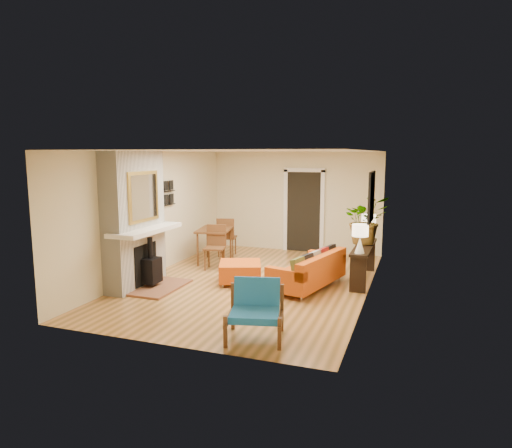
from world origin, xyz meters
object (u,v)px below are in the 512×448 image
object	(u,v)px
ottoman	(240,271)
lamp_far	(368,224)
lamp_near	(360,235)
houseplant	(366,220)
sofa	(311,271)
blue_chair	(256,306)
console_table	(364,253)
dining_table	(218,235)

from	to	relation	value
ottoman	lamp_far	distance (m)	2.96
lamp_near	lamp_far	xyz separation A→B (m)	(0.00, 1.47, 0.00)
lamp_near	houseplant	bearing A→B (deg)	90.61
sofa	lamp_far	xyz separation A→B (m)	(0.89, 1.53, 0.74)
blue_chair	houseplant	world-z (taller)	houseplant
sofa	lamp_far	distance (m)	1.92
houseplant	lamp_far	bearing A→B (deg)	88.90
ottoman	console_table	world-z (taller)	console_table
lamp_near	houseplant	world-z (taller)	houseplant
ottoman	lamp_near	xyz separation A→B (m)	(2.29, 0.21, 0.83)
sofa	ottoman	world-z (taller)	sofa
sofa	ottoman	bearing A→B (deg)	-174.01
lamp_near	lamp_far	size ratio (longest dim) A/B	1.00
dining_table	console_table	distance (m)	3.48
blue_chair	lamp_near	distance (m)	2.93
lamp_far	houseplant	xyz separation A→B (m)	(-0.01, -0.52, 0.16)
console_table	houseplant	size ratio (longest dim) A/B	1.87
sofa	lamp_near	world-z (taller)	lamp_near
houseplant	lamp_near	bearing A→B (deg)	-89.39
blue_chair	dining_table	world-z (taller)	dining_table
ottoman	lamp_near	size ratio (longest dim) A/B	1.93
sofa	lamp_near	xyz separation A→B (m)	(0.89, 0.07, 0.74)
blue_chair	houseplant	size ratio (longest dim) A/B	0.93
houseplant	blue_chair	bearing A→B (deg)	-106.82
console_table	lamp_near	bearing A→B (deg)	-90.00
sofa	dining_table	bearing A→B (deg)	152.60
ottoman	dining_table	xyz separation A→B (m)	(-1.14, 1.47, 0.40)
ottoman	blue_chair	size ratio (longest dim) A/B	1.13
lamp_near	lamp_far	bearing A→B (deg)	90.00
ottoman	houseplant	bearing A→B (deg)	26.91
sofa	blue_chair	size ratio (longest dim) A/B	2.16
lamp_far	sofa	bearing A→B (deg)	-120.16
sofa	ottoman	size ratio (longest dim) A/B	1.92
blue_chair	lamp_far	bearing A→B (deg)	75.09
blue_chair	dining_table	bearing A→B (deg)	121.01
blue_chair	lamp_near	xyz separation A→B (m)	(1.10, 2.65, 0.63)
lamp_near	blue_chair	bearing A→B (deg)	-112.49
console_table	houseplant	xyz separation A→B (m)	(-0.01, 0.21, 0.64)
ottoman	console_table	xyz separation A→B (m)	(2.29, 0.95, 0.34)
dining_table	console_table	world-z (taller)	dining_table
blue_chair	lamp_far	xyz separation A→B (m)	(1.10, 4.11, 0.63)
ottoman	dining_table	bearing A→B (deg)	127.96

